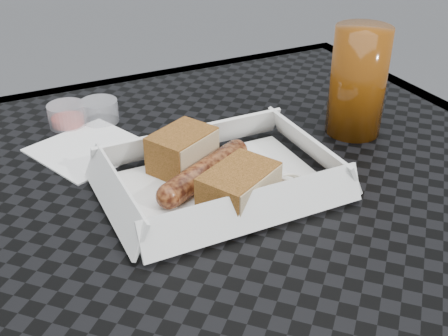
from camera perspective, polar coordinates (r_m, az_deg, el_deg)
name	(u,v)px	position (r m, az deg, el deg)	size (l,w,h in m)	color
patio_table	(232,256)	(0.64, 0.84, -8.96)	(0.80, 0.80, 0.74)	black
food_tray	(220,186)	(0.62, -0.41, -1.81)	(0.22, 0.15, 0.00)	white
bratwurst	(205,172)	(0.61, -1.97, -0.41)	(0.13, 0.08, 0.03)	brown
bread_near	(182,150)	(0.64, -4.25, 1.80)	(0.07, 0.05, 0.04)	brown
bread_far	(239,188)	(0.57, 1.53, -2.01)	(0.08, 0.05, 0.04)	brown
veg_garnish	(289,187)	(0.61, 6.60, -1.91)	(0.03, 0.03, 0.00)	#D65309
napkin	(90,149)	(0.71, -13.49, 1.92)	(0.12, 0.12, 0.00)	white
condiment_cup_sauce	(67,115)	(0.78, -15.66, 5.20)	(0.05, 0.05, 0.03)	maroon
condiment_cup_empty	(100,111)	(0.78, -12.53, 5.66)	(0.05, 0.05, 0.03)	silver
drink_glass	(358,82)	(0.73, 13.46, 8.54)	(0.07, 0.07, 0.14)	#5E2E08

